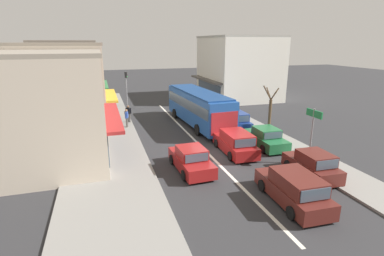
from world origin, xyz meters
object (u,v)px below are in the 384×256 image
Objects in this scene: pedestrian_with_handbag_near at (128,113)px; pedestrian_browsing_midblock at (127,117)px; wagon_behind_bus_mid at (294,189)px; parked_sedan_kerb_second at (265,138)px; parked_hatchback_kerb_rear at (213,108)px; directional_road_sign at (313,123)px; street_tree_right at (270,113)px; traffic_light_downstreet at (126,83)px; parked_wagon_kerb_third at (234,120)px; wagon_queue_gap_filler at (236,143)px; city_bus at (198,106)px; sedan_behind_bus_near at (191,160)px; parked_hatchback_kerb_front at (312,165)px.

pedestrian_with_handbag_near is 1.00× the size of pedestrian_browsing_midblock.
wagon_behind_bus_mid is 2.80× the size of pedestrian_browsing_midblock.
parked_sedan_kerb_second is 10.87m from parked_hatchback_kerb_rear.
parked_hatchback_kerb_rear is 14.73m from directional_road_sign.
parked_hatchback_kerb_rear is at bearing 101.84° from street_tree_right.
street_tree_right is at bearing 54.43° from parked_sedan_kerb_second.
directional_road_sign reaches higher than wagon_behind_bus_mid.
directional_road_sign is 2.21× the size of pedestrian_browsing_midblock.
traffic_light_downstreet reaches higher than wagon_behind_bus_mid.
parked_wagon_kerb_third is 1.26× the size of directional_road_sign.
wagon_behind_bus_mid is 18.40m from pedestrian_with_handbag_near.
wagon_queue_gap_filler is 1.21× the size of parked_hatchback_kerb_rear.
wagon_queue_gap_filler is at bearing 140.04° from directional_road_sign.
parked_sedan_kerb_second is 1.00× the size of street_tree_right.
parked_sedan_kerb_second is 1.01× the size of traffic_light_downstreet.
pedestrian_with_handbag_near is at bearing 146.24° from street_tree_right.
sedan_behind_bus_near is (-3.64, -9.62, -1.22)m from city_bus.
parked_hatchback_kerb_front is at bearing -24.55° from sedan_behind_bus_near.
wagon_behind_bus_mid is 1.09× the size of street_tree_right.
sedan_behind_bus_near is 1.01× the size of parked_sedan_kerb_second.
wagon_queue_gap_filler and wagon_behind_bus_mid have the same top height.
wagon_behind_bus_mid reaches higher than parked_hatchback_kerb_rear.
directional_road_sign is 15.76m from pedestrian_browsing_midblock.
parked_sedan_kerb_second is at bearing -63.97° from traffic_light_downstreet.
parked_hatchback_kerb_rear reaches higher than parked_sedan_kerb_second.
pedestrian_browsing_midblock reaches higher than parked_wagon_kerb_third.
parked_hatchback_kerb_front is at bearing -123.79° from directional_road_sign.
parked_wagon_kerb_third is (-0.04, 10.66, 0.04)m from parked_hatchback_kerb_front.
pedestrian_with_handbag_near is (-6.13, 17.35, 0.32)m from wagon_behind_bus_mid.
directional_road_sign reaches higher than pedestrian_browsing_midblock.
directional_road_sign reaches higher than parked_wagon_kerb_third.
sedan_behind_bus_near is 1.02× the size of traffic_light_downstreet.
street_tree_right is 2.58× the size of pedestrian_with_handbag_near.
parked_hatchback_kerb_front is at bearing -103.49° from street_tree_right.
parked_hatchback_kerb_front is at bearing -61.86° from wagon_queue_gap_filler.
city_bus is 2.93× the size of parked_hatchback_kerb_rear.
pedestrian_with_handbag_near is (-8.92, 4.47, 0.32)m from parked_wagon_kerb_third.
parked_wagon_kerb_third is at bearing 124.73° from street_tree_right.
parked_wagon_kerb_third is at bearing 97.55° from directional_road_sign.
parked_hatchback_kerb_rear is 10.89m from traffic_light_downstreet.
traffic_light_downstreet is (-5.77, 17.92, 2.11)m from wagon_queue_gap_filler.
traffic_light_downstreet reaches higher than sedan_behind_bus_near.
city_bus is 2.92× the size of parked_hatchback_kerb_front.
street_tree_right reaches higher than directional_road_sign.
traffic_light_downstreet is at bearing 107.84° from wagon_queue_gap_filler.
parked_sedan_kerb_second is 2.59× the size of pedestrian_browsing_midblock.
pedestrian_with_handbag_near is at bearing -172.82° from parked_hatchback_kerb_rear.
wagon_queue_gap_filler is at bearing -103.35° from parked_hatchback_kerb_rear.
pedestrian_browsing_midblock is at bearing 153.58° from street_tree_right.
parked_hatchback_kerb_front and parked_hatchback_kerb_rear have the same top height.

